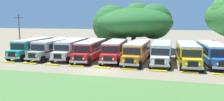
{
  "coord_description": "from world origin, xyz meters",
  "views": [
    {
      "loc": [
        8.45,
        -25.05,
        6.04
      ],
      "look_at": [
        0.0,
        6.35,
        1.6
      ],
      "focal_mm": 36.71,
      "sensor_mm": 36.0,
      "label": 1
    }
  ],
  "objects_px": {
    "parked_bus_slot_0": "(33,46)",
    "parked_bus_slot_2": "(72,48)",
    "parked_bus_slot_8": "(212,52)",
    "parked_bus_slot_4": "(115,49)",
    "broad_shade_tree": "(133,22)",
    "parked_bus_slot_3": "(91,49)",
    "parked_bus_slot_5": "(138,51)",
    "parked_bus_slot_1": "(54,47)",
    "parked_bus_slot_6": "(161,51)",
    "parked_bus_slot_7": "(188,52)",
    "utility_pole": "(19,33)"
  },
  "relations": [
    {
      "from": "parked_bus_slot_0",
      "to": "parked_bus_slot_2",
      "type": "distance_m",
      "value": 6.95
    },
    {
      "from": "parked_bus_slot_0",
      "to": "parked_bus_slot_8",
      "type": "xyz_separation_m",
      "value": [
        27.59,
        0.22,
        0.0
      ]
    },
    {
      "from": "parked_bus_slot_4",
      "to": "broad_shade_tree",
      "type": "distance_m",
      "value": 12.59
    },
    {
      "from": "parked_bus_slot_3",
      "to": "parked_bus_slot_5",
      "type": "xyz_separation_m",
      "value": [
        7.12,
        -0.06,
        0.0
      ]
    },
    {
      "from": "parked_bus_slot_1",
      "to": "parked_bus_slot_5",
      "type": "relative_size",
      "value": 1.0
    },
    {
      "from": "parked_bus_slot_6",
      "to": "parked_bus_slot_4",
      "type": "bearing_deg",
      "value": -94.12
    },
    {
      "from": "parked_bus_slot_1",
      "to": "parked_bus_slot_7",
      "type": "distance_m",
      "value": 20.51
    },
    {
      "from": "broad_shade_tree",
      "to": "parked_bus_slot_3",
      "type": "bearing_deg",
      "value": -108.73
    },
    {
      "from": "parked_bus_slot_3",
      "to": "parked_bus_slot_5",
      "type": "height_order",
      "value": "same"
    },
    {
      "from": "parked_bus_slot_1",
      "to": "broad_shade_tree",
      "type": "height_order",
      "value": "broad_shade_tree"
    },
    {
      "from": "parked_bus_slot_2",
      "to": "parked_bus_slot_8",
      "type": "distance_m",
      "value": 20.64
    },
    {
      "from": "parked_bus_slot_4",
      "to": "parked_bus_slot_8",
      "type": "distance_m",
      "value": 13.56
    },
    {
      "from": "parked_bus_slot_4",
      "to": "parked_bus_slot_0",
      "type": "bearing_deg",
      "value": -94.17
    },
    {
      "from": "broad_shade_tree",
      "to": "parked_bus_slot_6",
      "type": "bearing_deg",
      "value": -63.28
    },
    {
      "from": "parked_bus_slot_2",
      "to": "parked_bus_slot_4",
      "type": "bearing_deg",
      "value": 84.66
    },
    {
      "from": "parked_bus_slot_0",
      "to": "parked_bus_slot_7",
      "type": "height_order",
      "value": "same"
    },
    {
      "from": "utility_pole",
      "to": "parked_bus_slot_4",
      "type": "bearing_deg",
      "value": -5.35
    },
    {
      "from": "parked_bus_slot_3",
      "to": "parked_bus_slot_7",
      "type": "distance_m",
      "value": 13.97
    },
    {
      "from": "parked_bus_slot_0",
      "to": "parked_bus_slot_6",
      "type": "relative_size",
      "value": 1.01
    },
    {
      "from": "parked_bus_slot_1",
      "to": "utility_pole",
      "type": "relative_size",
      "value": 1.57
    },
    {
      "from": "broad_shade_tree",
      "to": "parked_bus_slot_1",
      "type": "bearing_deg",
      "value": -131.29
    },
    {
      "from": "parked_bus_slot_3",
      "to": "utility_pole",
      "type": "distance_m",
      "value": 14.64
    },
    {
      "from": "parked_bus_slot_7",
      "to": "broad_shade_tree",
      "type": "distance_m",
      "value": 16.51
    },
    {
      "from": "broad_shade_tree",
      "to": "parked_bus_slot_4",
      "type": "bearing_deg",
      "value": -93.01
    },
    {
      "from": "parked_bus_slot_7",
      "to": "parked_bus_slot_2",
      "type": "bearing_deg",
      "value": -95.93
    },
    {
      "from": "parked_bus_slot_0",
      "to": "parked_bus_slot_3",
      "type": "bearing_deg",
      "value": 84.01
    },
    {
      "from": "parked_bus_slot_4",
      "to": "broad_shade_tree",
      "type": "relative_size",
      "value": 0.67
    },
    {
      "from": "parked_bus_slot_5",
      "to": "utility_pole",
      "type": "relative_size",
      "value": 1.57
    },
    {
      "from": "parked_bus_slot_3",
      "to": "parked_bus_slot_4",
      "type": "height_order",
      "value": "same"
    },
    {
      "from": "parked_bus_slot_0",
      "to": "parked_bus_slot_5",
      "type": "distance_m",
      "value": 17.53
    },
    {
      "from": "parked_bus_slot_8",
      "to": "parked_bus_slot_7",
      "type": "bearing_deg",
      "value": -78.38
    },
    {
      "from": "parked_bus_slot_0",
      "to": "broad_shade_tree",
      "type": "bearing_deg",
      "value": 126.11
    },
    {
      "from": "parked_bus_slot_0",
      "to": "parked_bus_slot_2",
      "type": "xyz_separation_m",
      "value": [
        6.95,
        0.25,
        0.0
      ]
    },
    {
      "from": "parked_bus_slot_8",
      "to": "utility_pole",
      "type": "relative_size",
      "value": 1.58
    },
    {
      "from": "parked_bus_slot_3",
      "to": "parked_bus_slot_4",
      "type": "bearing_deg",
      "value": 96.24
    },
    {
      "from": "parked_bus_slot_2",
      "to": "utility_pole",
      "type": "xyz_separation_m",
      "value": [
        -10.85,
        1.58,
        2.12
      ]
    },
    {
      "from": "parked_bus_slot_7",
      "to": "parked_bus_slot_8",
      "type": "xyz_separation_m",
      "value": [
        3.22,
        0.91,
        0.0
      ]
    },
    {
      "from": "parked_bus_slot_2",
      "to": "parked_bus_slot_4",
      "type": "relative_size",
      "value": 1.0
    },
    {
      "from": "parked_bus_slot_1",
      "to": "parked_bus_slot_7",
      "type": "height_order",
      "value": "same"
    },
    {
      "from": "utility_pole",
      "to": "parked_bus_slot_1",
      "type": "bearing_deg",
      "value": -14.58
    },
    {
      "from": "parked_bus_slot_1",
      "to": "parked_bus_slot_5",
      "type": "xyz_separation_m",
      "value": [
        13.66,
        -0.33,
        0.0
      ]
    },
    {
      "from": "parked_bus_slot_0",
      "to": "parked_bus_slot_5",
      "type": "height_order",
      "value": "same"
    },
    {
      "from": "parked_bus_slot_2",
      "to": "parked_bus_slot_1",
      "type": "bearing_deg",
      "value": -86.33
    },
    {
      "from": "parked_bus_slot_0",
      "to": "parked_bus_slot_4",
      "type": "xyz_separation_m",
      "value": [
        14.03,
        0.14,
        0.0
      ]
    },
    {
      "from": "parked_bus_slot_6",
      "to": "parked_bus_slot_5",
      "type": "bearing_deg",
      "value": -85.88
    },
    {
      "from": "parked_bus_slot_1",
      "to": "parked_bus_slot_4",
      "type": "distance_m",
      "value": 10.17
    },
    {
      "from": "parked_bus_slot_1",
      "to": "parked_bus_slot_2",
      "type": "distance_m",
      "value": 3.12
    },
    {
      "from": "parked_bus_slot_2",
      "to": "broad_shade_tree",
      "type": "height_order",
      "value": "broad_shade_tree"
    },
    {
      "from": "parked_bus_slot_5",
      "to": "broad_shade_tree",
      "type": "xyz_separation_m",
      "value": [
        -2.86,
        12.63,
        3.89
      ]
    },
    {
      "from": "parked_bus_slot_2",
      "to": "parked_bus_slot_4",
      "type": "xyz_separation_m",
      "value": [
        7.09,
        -0.1,
        0.0
      ]
    }
  ]
}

